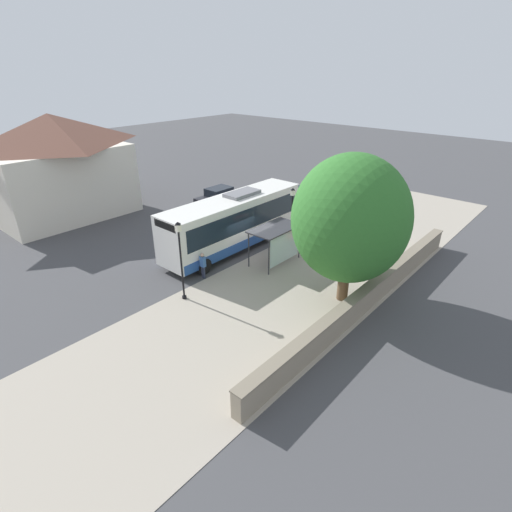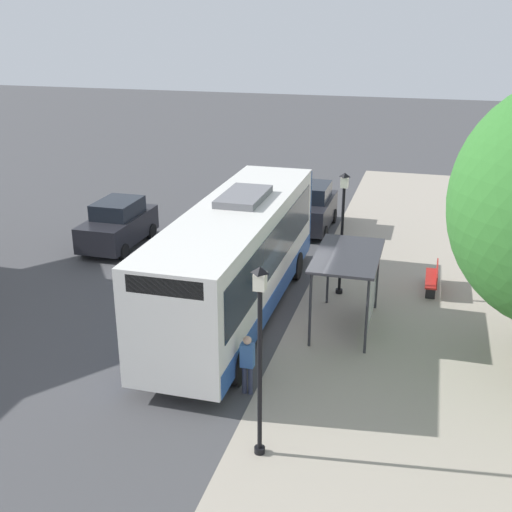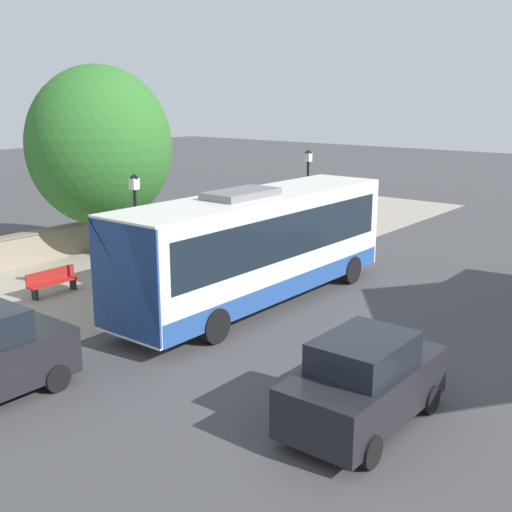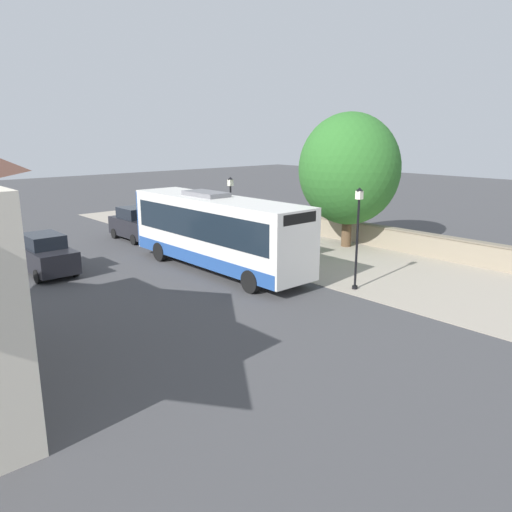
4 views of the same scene
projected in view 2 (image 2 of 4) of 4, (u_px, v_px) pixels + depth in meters
The scene contains 10 objects.
ground_plane at pixel (286, 330), 19.57m from camera, with size 120.00×120.00×0.00m, color #424244.
sidewalk_plaza at pixel (439, 349), 18.44m from camera, with size 9.00×44.00×0.02m.
bus at pixel (237, 257), 19.91m from camera, with size 2.68×11.09×3.81m.
bus_shelter at pixel (353, 266), 19.07m from camera, with size 1.90×3.40×2.38m.
pedestrian at pixel (247, 360), 15.99m from camera, with size 0.34×0.22×1.62m.
bench at pixel (433, 278), 22.20m from camera, with size 0.40×1.88×0.88m.
street_lamp_near at pixel (260, 348), 13.16m from camera, with size 0.28×0.28×4.42m.
street_lamp_far at pixel (342, 224), 21.25m from camera, with size 0.28×0.28×4.26m.
parked_car_behind_bus at pixel (310, 208), 28.39m from camera, with size 2.01×3.95×2.05m.
parked_car_far_lane at pixel (118, 224), 26.32m from camera, with size 1.93×4.06×1.94m.
Camera 2 is at (-3.77, 17.12, 9.05)m, focal length 45.00 mm.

